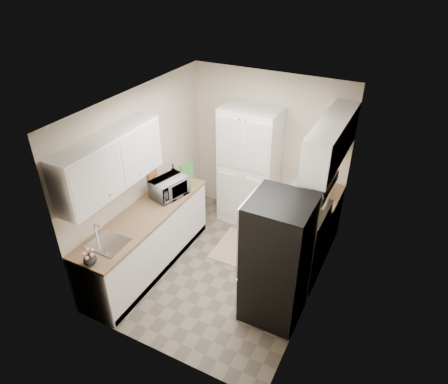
# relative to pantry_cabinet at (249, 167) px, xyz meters

# --- Properties ---
(ground) EXTENTS (3.20, 3.20, 0.00)m
(ground) POSITION_rel_pantry_cabinet_xyz_m (0.20, -1.32, -1.00)
(ground) COLOR #665B4C
(ground) RESTS_ON ground
(room_shell) EXTENTS (2.64, 3.24, 2.52)m
(room_shell) POSITION_rel_pantry_cabinet_xyz_m (0.18, -1.32, 0.63)
(room_shell) COLOR beige
(room_shell) RESTS_ON ground
(pantry_cabinet) EXTENTS (0.90, 0.55, 2.00)m
(pantry_cabinet) POSITION_rel_pantry_cabinet_xyz_m (0.00, 0.00, 0.00)
(pantry_cabinet) COLOR white
(pantry_cabinet) RESTS_ON ground
(base_cabinet_left) EXTENTS (0.60, 2.30, 0.88)m
(base_cabinet_left) POSITION_rel_pantry_cabinet_xyz_m (-0.79, -1.75, -0.56)
(base_cabinet_left) COLOR white
(base_cabinet_left) RESTS_ON ground
(countertop_left) EXTENTS (0.63, 2.33, 0.04)m
(countertop_left) POSITION_rel_pantry_cabinet_xyz_m (-0.79, -1.75, -0.10)
(countertop_left) COLOR #846647
(countertop_left) RESTS_ON base_cabinet_left
(base_cabinet_right) EXTENTS (0.60, 0.80, 0.88)m
(base_cabinet_right) POSITION_rel_pantry_cabinet_xyz_m (1.19, -0.12, -0.56)
(base_cabinet_right) COLOR white
(base_cabinet_right) RESTS_ON ground
(countertop_right) EXTENTS (0.63, 0.83, 0.04)m
(countertop_right) POSITION_rel_pantry_cabinet_xyz_m (1.19, -0.12, -0.10)
(countertop_right) COLOR #846647
(countertop_right) RESTS_ON base_cabinet_right
(electric_range) EXTENTS (0.71, 0.78, 1.13)m
(electric_range) POSITION_rel_pantry_cabinet_xyz_m (1.17, -0.93, -0.52)
(electric_range) COLOR #B7B7BC
(electric_range) RESTS_ON ground
(refrigerator) EXTENTS (0.70, 0.72, 1.70)m
(refrigerator) POSITION_rel_pantry_cabinet_xyz_m (1.14, -1.73, -0.15)
(refrigerator) COLOR #B7B7BC
(refrigerator) RESTS_ON ground
(microwave) EXTENTS (0.47, 0.58, 0.28)m
(microwave) POSITION_rel_pantry_cabinet_xyz_m (-0.73, -1.19, 0.06)
(microwave) COLOR #A9A9AD
(microwave) RESTS_ON countertop_left
(wine_bottle) EXTENTS (0.07, 0.07, 0.26)m
(wine_bottle) POSITION_rel_pantry_cabinet_xyz_m (-0.92, -0.80, 0.05)
(wine_bottle) COLOR black
(wine_bottle) RESTS_ON countertop_left
(flower_vase) EXTENTS (0.16, 0.16, 0.16)m
(flower_vase) POSITION_rel_pantry_cabinet_xyz_m (-0.73, -2.83, 0.00)
(flower_vase) COLOR silver
(flower_vase) RESTS_ON countertop_left
(cutting_board) EXTENTS (0.10, 0.21, 0.27)m
(cutting_board) POSITION_rel_pantry_cabinet_xyz_m (-0.77, -0.65, 0.06)
(cutting_board) COLOR #358531
(cutting_board) RESTS_ON countertop_left
(toaster_oven) EXTENTS (0.46, 0.51, 0.24)m
(toaster_oven) POSITION_rel_pantry_cabinet_xyz_m (1.13, -0.19, 0.04)
(toaster_oven) COLOR #A9A8AD
(toaster_oven) RESTS_ON countertop_right
(fruit_basket) EXTENTS (0.32, 0.32, 0.10)m
(fruit_basket) POSITION_rel_pantry_cabinet_xyz_m (1.13, -0.18, 0.21)
(fruit_basket) COLOR #FF7800
(fruit_basket) RESTS_ON toaster_oven
(kitchen_mat) EXTENTS (0.54, 0.84, 0.01)m
(kitchen_mat) POSITION_rel_pantry_cabinet_xyz_m (0.14, -0.81, -0.99)
(kitchen_mat) COLOR tan
(kitchen_mat) RESTS_ON ground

